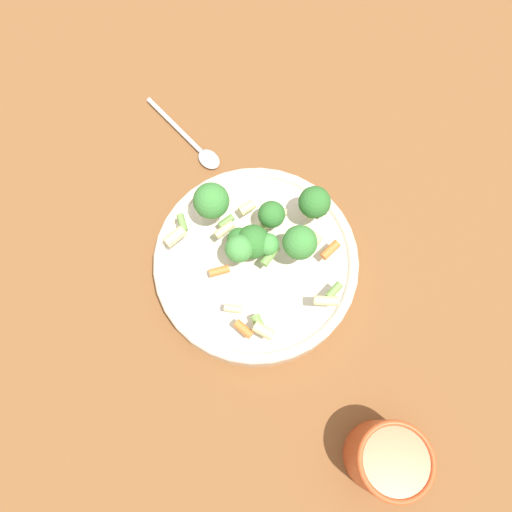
{
  "coord_description": "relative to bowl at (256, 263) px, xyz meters",
  "views": [
    {
      "loc": [
        -0.12,
        0.16,
        0.64
      ],
      "look_at": [
        0.0,
        0.0,
        0.05
      ],
      "focal_mm": 35.0,
      "sensor_mm": 36.0,
      "label": 1
    }
  ],
  "objects": [
    {
      "name": "cup",
      "position": [
        -0.26,
        0.1,
        0.03
      ],
      "size": [
        0.08,
        0.08,
        0.09
      ],
      "color": "#CC4C23",
      "rests_on": "ground_plane"
    },
    {
      "name": "pasta_salad",
      "position": [
        0.01,
        -0.03,
        0.05
      ],
      "size": [
        0.23,
        0.2,
        0.07
      ],
      "color": "#8CB766",
      "rests_on": "bowl"
    },
    {
      "name": "bowl",
      "position": [
        0.0,
        0.0,
        0.0
      ],
      "size": [
        0.27,
        0.27,
        0.04
      ],
      "color": "beige",
      "rests_on": "ground_plane"
    },
    {
      "name": "ground_plane",
      "position": [
        0.0,
        0.0,
        -0.02
      ],
      "size": [
        3.0,
        3.0,
        0.0
      ],
      "primitive_type": "plane",
      "color": "brown"
    },
    {
      "name": "spoon",
      "position": [
        0.18,
        -0.09,
        -0.02
      ],
      "size": [
        0.16,
        0.04,
        0.01
      ],
      "rotation": [
        0.0,
        0.0,
        9.24
      ],
      "color": "silver",
      "rests_on": "ground_plane"
    }
  ]
}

